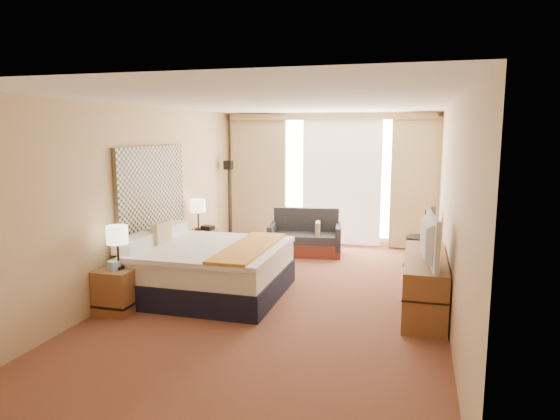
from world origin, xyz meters
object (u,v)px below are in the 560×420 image
(media_dresser, at_px, (424,283))
(floor_lamp, at_px, (229,186))
(desk_chair, at_px, (422,241))
(nightstand_left, at_px, (119,290))
(bed, at_px, (208,269))
(loveseat, at_px, (305,239))
(nightstand_right, at_px, (202,246))
(lamp_right, at_px, (198,206))
(lamp_left, at_px, (117,236))
(television, at_px, (423,239))

(media_dresser, height_order, floor_lamp, floor_lamp)
(desk_chair, bearing_deg, nightstand_left, -119.84)
(bed, relative_size, loveseat, 1.45)
(floor_lamp, distance_m, desk_chair, 3.85)
(nightstand_right, xyz_separation_m, floor_lamp, (-0.03, 1.41, 0.91))
(media_dresser, distance_m, bed, 2.89)
(lamp_right, bearing_deg, bed, -61.50)
(loveseat, height_order, floor_lamp, floor_lamp)
(loveseat, relative_size, floor_lamp, 0.84)
(lamp_left, relative_size, television, 0.54)
(loveseat, relative_size, lamp_left, 2.55)
(television, bearing_deg, floor_lamp, 43.27)
(lamp_left, distance_m, lamp_right, 2.54)
(loveseat, bearing_deg, lamp_right, -156.15)
(bed, height_order, loveseat, bed)
(nightstand_left, xyz_separation_m, lamp_right, (-0.05, 2.51, 0.69))
(nightstand_right, distance_m, media_dresser, 3.97)
(desk_chair, bearing_deg, bed, -122.67)
(loveseat, xyz_separation_m, lamp_right, (-1.66, -1.03, 0.70))
(lamp_right, bearing_deg, media_dresser, -21.21)
(loveseat, relative_size, television, 1.37)
(nightstand_right, relative_size, television, 0.54)
(television, bearing_deg, loveseat, 30.01)
(floor_lamp, bearing_deg, lamp_right, -90.78)
(nightstand_right, relative_size, media_dresser, 0.31)
(desk_chair, xyz_separation_m, television, (-0.02, -2.47, 0.55))
(television, bearing_deg, media_dresser, -12.74)
(floor_lamp, bearing_deg, lamp_left, -89.01)
(media_dresser, height_order, lamp_left, lamp_left)
(desk_chair, bearing_deg, lamp_right, -150.75)
(nightstand_right, xyz_separation_m, television, (3.65, -1.83, 0.72))
(nightstand_left, distance_m, desk_chair, 4.83)
(bed, bearing_deg, nightstand_left, -131.20)
(desk_chair, bearing_deg, lamp_left, -119.29)
(lamp_right, bearing_deg, nightstand_left, -88.88)
(nightstand_right, height_order, desk_chair, desk_chair)
(lamp_left, distance_m, television, 3.68)
(nightstand_right, xyz_separation_m, bed, (0.81, -1.58, 0.08))
(nightstand_left, xyz_separation_m, floor_lamp, (-0.03, 3.91, 0.91))
(media_dresser, xyz_separation_m, lamp_left, (-3.66, -1.08, 0.63))
(nightstand_right, height_order, floor_lamp, floor_lamp)
(lamp_left, bearing_deg, television, 10.87)
(floor_lamp, xyz_separation_m, desk_chair, (3.70, -0.78, -0.74))
(media_dresser, bearing_deg, loveseat, 130.00)
(nightstand_right, height_order, television, television)
(loveseat, bearing_deg, nightstand_left, -122.54)
(nightstand_right, relative_size, lamp_right, 1.01)
(floor_lamp, xyz_separation_m, lamp_left, (0.07, -3.94, -0.21))
(bed, distance_m, floor_lamp, 3.21)
(loveseat, xyz_separation_m, desk_chair, (2.06, -0.41, 0.18))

